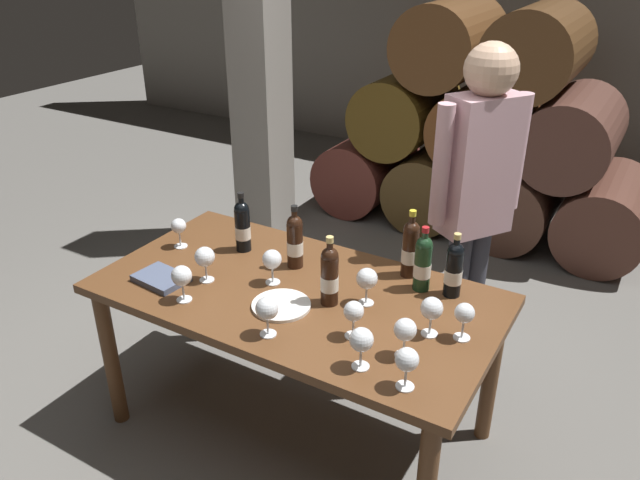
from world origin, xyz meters
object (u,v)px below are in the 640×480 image
at_px(dining_table, 296,308).
at_px(wine_glass_1, 361,341).
at_px(wine_bottle_2, 295,241).
at_px(wine_bottle_3, 423,263).
at_px(wine_glass_2, 354,312).
at_px(wine_bottle_4, 330,275).
at_px(wine_bottle_5, 242,226).
at_px(wine_glass_9, 182,277).
at_px(wine_bottle_0, 410,248).
at_px(wine_glass_6, 407,361).
at_px(wine_glass_3, 367,279).
at_px(wine_glass_0, 267,309).
at_px(wine_bottle_1, 454,269).
at_px(wine_glass_4, 432,309).
at_px(sommelier_presenting, 476,193).
at_px(wine_glass_11, 179,227).
at_px(wine_glass_10, 464,314).
at_px(tasting_notebook, 161,278).
at_px(wine_glass_5, 405,331).
at_px(wine_glass_7, 205,258).
at_px(serving_plate, 281,305).
at_px(wine_glass_8, 272,260).

xyz_separation_m(dining_table, wine_glass_1, (0.47, -0.32, 0.20)).
distance_m(wine_bottle_2, wine_bottle_3, 0.57).
relative_size(dining_table, wine_glass_2, 11.25).
height_order(wine_bottle_4, wine_bottle_5, wine_bottle_4).
bearing_deg(wine_glass_9, wine_bottle_3, 35.80).
distance_m(wine_bottle_0, wine_glass_6, 0.75).
xyz_separation_m(wine_glass_2, wine_glass_3, (-0.06, 0.23, 0.01)).
height_order(wine_bottle_4, wine_glass_3, wine_bottle_4).
bearing_deg(wine_bottle_3, wine_glass_0, -121.39).
distance_m(wine_bottle_0, wine_bottle_1, 0.23).
xyz_separation_m(wine_glass_2, wine_glass_4, (0.24, 0.16, 0.00)).
height_order(wine_glass_3, wine_glass_6, wine_glass_3).
distance_m(wine_glass_0, sommelier_presenting, 1.17).
relative_size(wine_glass_3, wine_glass_11, 1.09).
bearing_deg(wine_glass_4, wine_glass_10, 18.49).
relative_size(wine_glass_0, wine_glass_11, 1.09).
distance_m(wine_bottle_2, tasting_notebook, 0.60).
relative_size(dining_table, wine_bottle_1, 6.00).
bearing_deg(wine_bottle_5, wine_glass_5, -20.63).
bearing_deg(dining_table, wine_bottle_1, 27.35).
bearing_deg(wine_glass_6, tasting_notebook, 174.99).
relative_size(wine_bottle_5, wine_glass_11, 1.99).
height_order(wine_glass_0, wine_glass_5, wine_glass_0).
distance_m(wine_glass_4, wine_glass_7, 0.99).
relative_size(wine_bottle_5, wine_glass_6, 1.89).
relative_size(wine_bottle_1, wine_glass_10, 1.89).
bearing_deg(wine_glass_10, wine_bottle_3, 136.39).
relative_size(wine_bottle_5, serving_plate, 1.22).
xyz_separation_m(wine_bottle_0, wine_glass_0, (-0.28, -0.68, -0.02)).
bearing_deg(serving_plate, wine_bottle_1, 38.07).
relative_size(wine_glass_2, sommelier_presenting, 0.09).
xyz_separation_m(dining_table, wine_glass_0, (0.08, -0.32, 0.20)).
xyz_separation_m(wine_glass_9, tasting_notebook, (-0.19, 0.07, -0.10)).
bearing_deg(wine_bottle_5, wine_glass_0, -45.89).
bearing_deg(wine_glass_11, serving_plate, -15.38).
relative_size(wine_bottle_1, wine_glass_1, 1.78).
bearing_deg(wine_glass_9, wine_bottle_2, 63.29).
bearing_deg(wine_glass_4, wine_bottle_2, 165.32).
bearing_deg(tasting_notebook, wine_glass_8, 34.36).
distance_m(wine_bottle_4, wine_glass_0, 0.32).
bearing_deg(wine_glass_5, serving_plate, 175.24).
height_order(wine_bottle_2, wine_bottle_4, wine_bottle_4).
bearing_deg(wine_glass_8, wine_glass_10, 1.87).
distance_m(wine_glass_0, wine_glass_9, 0.44).
xyz_separation_m(wine_glass_6, serving_plate, (-0.63, 0.20, -0.10)).
bearing_deg(tasting_notebook, wine_glass_9, -13.50).
xyz_separation_m(wine_bottle_4, wine_glass_3, (0.13, 0.07, -0.02)).
relative_size(wine_bottle_0, wine_bottle_1, 1.10).
height_order(wine_glass_0, wine_glass_6, wine_glass_0).
bearing_deg(wine_glass_8, wine_bottle_2, 88.80).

